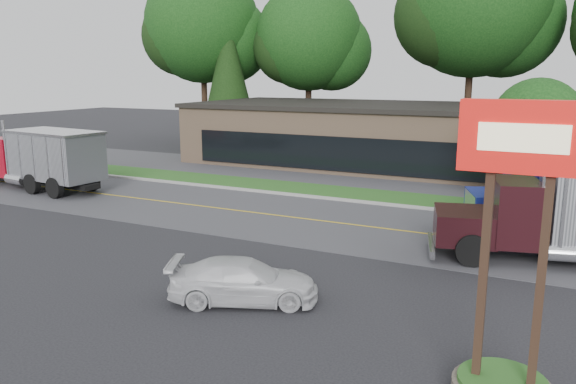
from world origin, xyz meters
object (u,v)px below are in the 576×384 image
bilo_sign (509,310)px  dump_truck_red (41,157)px  dump_truck_blue (572,191)px  rally_car (244,281)px

bilo_sign → dump_truck_red: 27.77m
dump_truck_red → dump_truck_blue: bearing=-167.1°
dump_truck_blue → rally_car: 14.47m
dump_truck_red → rally_car: dump_truck_red is taller
bilo_sign → dump_truck_blue: bilo_sign is taller
dump_truck_red → rally_car: size_ratio=2.28×
bilo_sign → rally_car: size_ratio=1.40×
bilo_sign → rally_car: (-7.18, 2.28, -1.41)m
dump_truck_red → dump_truck_blue: (26.61, 3.00, -0.01)m
dump_truck_blue → dump_truck_red: bearing=-13.2°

